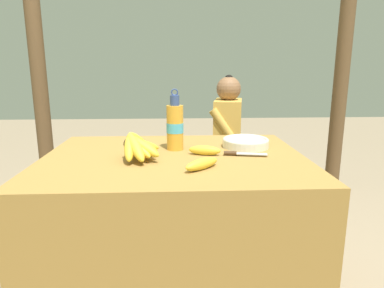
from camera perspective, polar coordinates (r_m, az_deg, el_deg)
The scene contains 12 objects.
market_counter at distance 1.63m, azimuth -2.85°, elevation -14.82°, with size 1.13×0.87×0.75m.
banana_bunch_ripe at distance 1.44m, azimuth -9.09°, elevation -0.15°, with size 0.17×0.27×0.13m.
serving_bowl at distance 1.67m, azimuth 8.92°, elevation 0.29°, with size 0.22×0.22×0.04m.
water_bottle at distance 1.58m, azimuth -2.86°, elevation 2.98°, with size 0.08×0.08×0.28m.
loose_banana_front at distance 1.30m, azimuth 1.65°, elevation -3.33°, with size 0.15×0.14×0.04m.
loose_banana_side at distance 1.50m, azimuth 2.12°, elevation -1.06°, with size 0.15×0.08×0.04m.
knife at distance 1.50m, azimuth 7.81°, elevation -1.58°, with size 0.19×0.06×0.02m.
wooden_bench at distance 2.74m, azimuth 0.53°, elevation -4.10°, with size 1.71×0.32×0.39m.
seated_vendor at distance 2.67m, azimuth 5.00°, elevation 1.48°, with size 0.44×0.42×1.07m.
banana_bunch_green at distance 2.72m, azimuth -8.67°, elevation -1.77°, with size 0.16×0.23×0.13m.
support_post_near at distance 3.10m, azimuth -24.43°, elevation 13.08°, with size 0.12×0.12×2.41m.
support_post_far at distance 3.23m, azimuth 23.91°, elevation 13.08°, with size 0.12×0.12×2.41m.
Camera 1 is at (0.01, -1.44, 1.14)m, focal length 32.00 mm.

